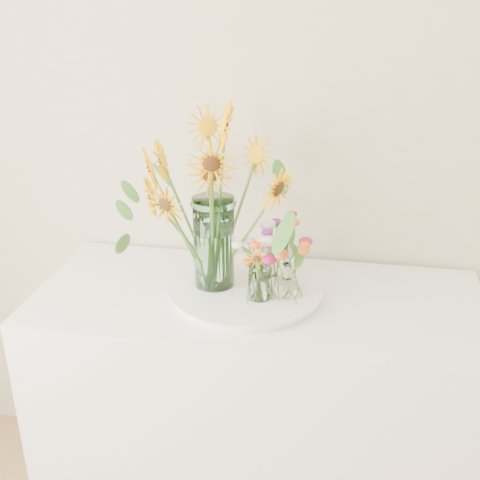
{
  "coord_description": "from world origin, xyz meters",
  "views": [
    {
      "loc": [
        -0.07,
        0.3,
        1.81
      ],
      "look_at": [
        -0.36,
        1.91,
        1.09
      ],
      "focal_mm": 45.0,
      "sensor_mm": 36.0,
      "label": 1
    }
  ],
  "objects": [
    {
      "name": "small_vase_c",
      "position": [
        -0.26,
        2.04,
        0.98
      ],
      "size": [
        0.08,
        0.08,
        0.12
      ],
      "primitive_type": "cylinder",
      "rotation": [
        0.0,
        0.0,
        0.19
      ],
      "color": "white",
      "rests_on": "tray"
    },
    {
      "name": "tray",
      "position": [
        -0.34,
        1.93,
        0.91
      ],
      "size": [
        0.46,
        0.46,
        0.02
      ],
      "primitive_type": "cylinder",
      "color": "white",
      "rests_on": "counter"
    },
    {
      "name": "wildflower_posy_a",
      "position": [
        -0.29,
        1.87,
        1.03
      ],
      "size": [
        0.2,
        0.2,
        0.2
      ],
      "primitive_type": null,
      "color": "#FF5616",
      "rests_on": "tray"
    },
    {
      "name": "sunflower_bouquet",
      "position": [
        -0.44,
        1.93,
        1.21
      ],
      "size": [
        0.92,
        0.92,
        0.57
      ],
      "primitive_type": null,
      "rotation": [
        0.0,
        0.0,
        -0.2
      ],
      "color": "#F9AE05",
      "rests_on": "tray"
    },
    {
      "name": "mason_jar",
      "position": [
        -0.44,
        1.93,
        1.07
      ],
      "size": [
        0.15,
        0.15,
        0.29
      ],
      "primitive_type": "cylinder",
      "rotation": [
        0.0,
        0.0,
        -0.2
      ],
      "color": "#B0EAD8",
      "rests_on": "tray"
    },
    {
      "name": "wildflower_posy_b",
      "position": [
        -0.21,
        1.89,
        1.03
      ],
      "size": [
        0.23,
        0.23,
        0.2
      ],
      "primitive_type": null,
      "color": "#FF5616",
      "rests_on": "tray"
    },
    {
      "name": "small_vase_a",
      "position": [
        -0.29,
        1.87,
        0.98
      ],
      "size": [
        0.09,
        0.09,
        0.11
      ],
      "primitive_type": "cylinder",
      "rotation": [
        0.0,
        0.0,
        -0.37
      ],
      "color": "white",
      "rests_on": "tray"
    },
    {
      "name": "small_vase_b",
      "position": [
        -0.21,
        1.89,
        0.98
      ],
      "size": [
        0.1,
        0.1,
        0.11
      ],
      "primitive_type": null,
      "rotation": [
        0.0,
        0.0,
        -0.33
      ],
      "color": "white",
      "rests_on": "tray"
    },
    {
      "name": "wildflower_posy_c",
      "position": [
        -0.26,
        2.04,
        1.03
      ],
      "size": [
        0.17,
        0.17,
        0.21
      ],
      "primitive_type": null,
      "color": "#FF5616",
      "rests_on": "tray"
    },
    {
      "name": "counter",
      "position": [
        -0.31,
        1.93,
        0.45
      ],
      "size": [
        1.4,
        0.6,
        0.9
      ],
      "primitive_type": "cube",
      "color": "white",
      "rests_on": "ground_plane"
    }
  ]
}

